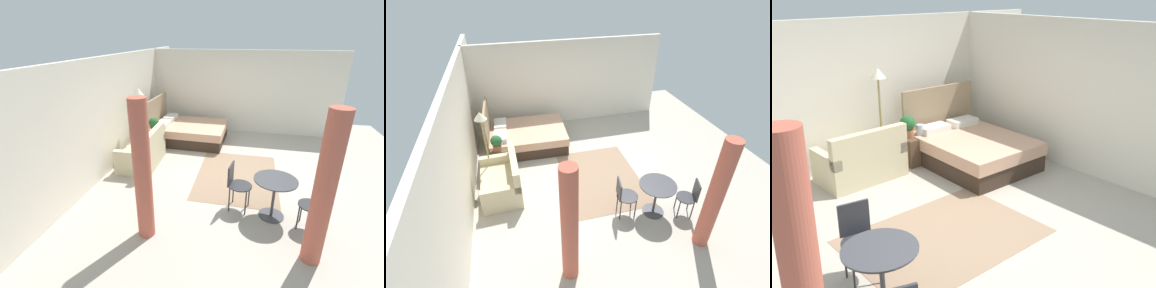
% 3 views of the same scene
% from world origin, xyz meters
% --- Properties ---
extents(ground_plane, '(8.60, 8.82, 0.02)m').
position_xyz_m(ground_plane, '(0.00, 0.00, -0.01)').
color(ground_plane, '#B2A899').
extents(wall_back, '(8.60, 0.12, 2.55)m').
position_xyz_m(wall_back, '(0.00, 2.91, 1.28)').
color(wall_back, silver).
rests_on(wall_back, ground).
extents(wall_right, '(0.12, 5.82, 2.55)m').
position_xyz_m(wall_right, '(2.80, 0.00, 1.28)').
color(wall_right, silver).
rests_on(wall_right, ground).
extents(area_rug, '(2.37, 1.75, 0.01)m').
position_xyz_m(area_rug, '(-0.34, -0.07, 0.00)').
color(area_rug, '#93755B').
rests_on(area_rug, ground).
extents(bed, '(1.64, 2.13, 1.27)m').
position_xyz_m(bed, '(1.58, 1.53, 0.30)').
color(bed, '#38281E').
rests_on(bed, ground).
extents(couch, '(1.36, 0.86, 0.91)m').
position_xyz_m(couch, '(-0.23, 2.20, 0.30)').
color(couch, beige).
rests_on(couch, ground).
extents(nightstand, '(0.46, 0.43, 0.50)m').
position_xyz_m(nightstand, '(0.84, 2.23, 0.25)').
color(nightstand, brown).
rests_on(nightstand, ground).
extents(potted_plant, '(0.27, 0.27, 0.40)m').
position_xyz_m(potted_plant, '(0.74, 2.26, 0.73)').
color(potted_plant, '#935B3D').
rests_on(potted_plant, nightstand).
extents(vase, '(0.14, 0.14, 0.21)m').
position_xyz_m(vase, '(0.96, 2.20, 0.61)').
color(vase, silver).
rests_on(vase, nightstand).
extents(floor_lamp, '(0.31, 0.31, 1.76)m').
position_xyz_m(floor_lamp, '(0.33, 2.46, 1.37)').
color(floor_lamp, '#99844C').
rests_on(floor_lamp, ground).
extents(balcony_table, '(0.73, 0.73, 0.73)m').
position_xyz_m(balcony_table, '(-1.66, -0.75, 0.52)').
color(balcony_table, '#3F3F44').
rests_on(balcony_table, ground).
extents(cafe_chair_near_couch, '(0.49, 0.49, 0.87)m').
position_xyz_m(cafe_chair_near_couch, '(-1.54, -0.10, 0.54)').
color(cafe_chair_near_couch, '#2D2D33').
rests_on(cafe_chair_near_couch, ground).
extents(curtain_left, '(0.27, 0.27, 2.22)m').
position_xyz_m(curtain_left, '(-2.55, -1.25, 1.11)').
color(curtain_left, '#C15B47').
rests_on(curtain_left, ground).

